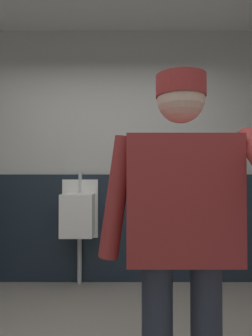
% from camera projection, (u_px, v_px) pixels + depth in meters
% --- Properties ---
extents(wall_back, '(4.83, 0.12, 2.86)m').
position_uv_depth(wall_back, '(105.00, 155.00, 3.46)').
color(wall_back, '#B2B2AD').
rests_on(wall_back, ground_plane).
extents(wainscot_band_back, '(4.23, 0.03, 1.21)m').
position_uv_depth(wainscot_band_back, '(104.00, 228.00, 3.36)').
color(wainscot_band_back, '#19232D').
rests_on(wainscot_band_back, ground_plane).
extents(urinal_solo, '(0.40, 0.34, 1.24)m').
position_uv_depth(urinal_solo, '(77.00, 214.00, 3.22)').
color(urinal_solo, white).
rests_on(urinal_solo, ground_plane).
extents(person, '(0.71, 0.60, 1.66)m').
position_uv_depth(person, '(180.00, 224.00, 1.34)').
color(person, '#2D3342').
rests_on(person, ground_plane).
extents(soap_dispenser, '(0.10, 0.07, 0.18)m').
position_uv_depth(soap_dispenser, '(142.00, 159.00, 3.36)').
color(soap_dispenser, silver).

